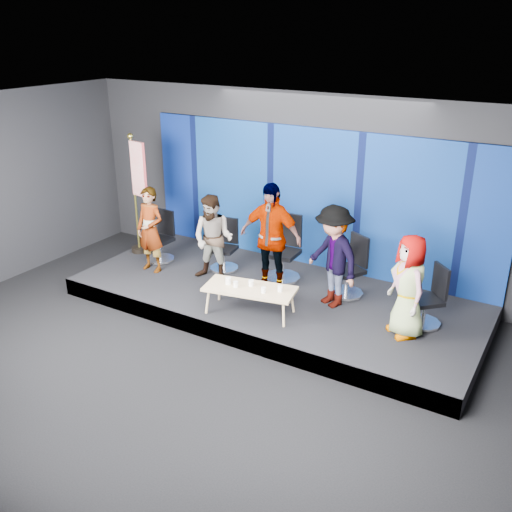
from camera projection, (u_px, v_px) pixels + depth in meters
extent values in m
plane|color=black|center=(187.00, 377.00, 7.99)|extent=(10.00, 10.00, 0.00)
cube|color=black|center=(315.00, 190.00, 10.50)|extent=(10.00, 0.02, 3.50)
cube|color=black|center=(173.00, 125.00, 6.66)|extent=(10.00, 8.00, 0.02)
cube|color=black|center=(274.00, 299.00, 9.92)|extent=(7.00, 3.00, 0.30)
cube|color=#071454|center=(313.00, 199.00, 10.52)|extent=(7.00, 0.08, 2.60)
cylinder|color=silver|center=(161.00, 259.00, 11.13)|extent=(0.57, 0.57, 0.06)
cylinder|color=silver|center=(160.00, 249.00, 11.05)|extent=(0.06, 0.06, 0.37)
cube|color=black|center=(159.00, 240.00, 10.98)|extent=(0.45, 0.45, 0.06)
cube|color=black|center=(166.00, 222.00, 11.04)|extent=(0.41, 0.06, 0.51)
imported|color=black|center=(150.00, 230.00, 10.43)|extent=(0.59, 0.40, 1.59)
cylinder|color=silver|center=(224.00, 268.00, 10.72)|extent=(0.63, 0.63, 0.05)
cylinder|color=silver|center=(224.00, 258.00, 10.64)|extent=(0.06, 0.06, 0.36)
cube|color=black|center=(224.00, 249.00, 10.57)|extent=(0.50, 0.50, 0.06)
cube|color=black|center=(228.00, 230.00, 10.65)|extent=(0.40, 0.11, 0.50)
imported|color=black|center=(213.00, 239.00, 10.04)|extent=(0.85, 0.71, 1.57)
cylinder|color=silver|center=(282.00, 278.00, 10.31)|extent=(0.70, 0.70, 0.07)
cylinder|color=silver|center=(282.00, 265.00, 10.22)|extent=(0.08, 0.08, 0.44)
cube|color=black|center=(283.00, 253.00, 10.13)|extent=(0.56, 0.56, 0.08)
cube|color=black|center=(289.00, 230.00, 10.21)|extent=(0.49, 0.08, 0.61)
imported|color=black|center=(270.00, 237.00, 9.61)|extent=(1.14, 0.53, 1.91)
cylinder|color=silver|center=(346.00, 293.00, 9.73)|extent=(0.80, 0.80, 0.06)
cylinder|color=silver|center=(347.00, 281.00, 9.64)|extent=(0.07, 0.07, 0.39)
cube|color=black|center=(347.00, 271.00, 9.57)|extent=(0.64, 0.64, 0.07)
cube|color=black|center=(359.00, 250.00, 9.56)|extent=(0.40, 0.25, 0.54)
imported|color=black|center=(333.00, 256.00, 9.11)|extent=(1.26, 1.07, 1.70)
cylinder|color=silver|center=(423.00, 323.00, 8.77)|extent=(0.77, 0.77, 0.05)
cylinder|color=silver|center=(424.00, 311.00, 8.69)|extent=(0.06, 0.06, 0.36)
cube|color=black|center=(425.00, 300.00, 8.62)|extent=(0.62, 0.62, 0.06)
cube|color=black|center=(441.00, 281.00, 8.56)|extent=(0.31, 0.31, 0.50)
imported|color=black|center=(409.00, 286.00, 8.23)|extent=(0.89, 0.89, 1.57)
cube|color=tan|center=(250.00, 289.00, 8.98)|extent=(1.53, 0.88, 0.04)
cylinder|color=tan|center=(208.00, 302.00, 9.05)|extent=(0.04, 0.04, 0.40)
cylinder|color=tan|center=(219.00, 290.00, 9.47)|extent=(0.04, 0.04, 0.40)
cylinder|color=tan|center=(284.00, 314.00, 8.66)|extent=(0.04, 0.04, 0.40)
cylinder|color=tan|center=(292.00, 301.00, 9.08)|extent=(0.04, 0.04, 0.40)
cylinder|color=white|center=(228.00, 281.00, 9.08)|extent=(0.09, 0.09, 0.11)
cylinder|color=white|center=(236.00, 284.00, 8.98)|extent=(0.08, 0.08, 0.09)
cylinder|color=white|center=(251.00, 283.00, 9.02)|extent=(0.08, 0.08, 0.10)
cylinder|color=white|center=(263.00, 290.00, 8.80)|extent=(0.07, 0.07, 0.09)
cylinder|color=white|center=(280.00, 289.00, 8.84)|extent=(0.08, 0.08, 0.09)
cylinder|color=black|center=(140.00, 249.00, 11.56)|extent=(0.32, 0.32, 0.10)
cylinder|color=gold|center=(135.00, 195.00, 11.13)|extent=(0.04, 0.04, 2.19)
sphere|color=gold|center=(130.00, 136.00, 10.69)|extent=(0.11, 0.11, 0.11)
cube|color=#A81319|center=(138.00, 169.00, 10.78)|extent=(0.38, 0.13, 1.04)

